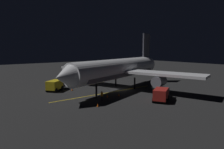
{
  "coord_description": "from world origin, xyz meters",
  "views": [
    {
      "loc": [
        -32.89,
        28.0,
        9.0
      ],
      "look_at": [
        0.0,
        2.0,
        3.5
      ],
      "focal_mm": 32.09,
      "sensor_mm": 36.0,
      "label": 1
    }
  ],
  "objects": [
    {
      "name": "catering_truck",
      "position": [
        -11.7,
        0.36,
        1.15
      ],
      "size": [
        4.52,
        5.81,
        2.19
      ],
      "color": "maroon",
      "rests_on": "ground_plane"
    },
    {
      "name": "airliner",
      "position": [
        0.18,
        -0.58,
        4.49
      ],
      "size": [
        34.88,
        35.62,
        12.87
      ],
      "color": "white",
      "rests_on": "ground_plane"
    },
    {
      "name": "apron_guide_stripe",
      "position": [
        -0.97,
        4.0,
        0.0
      ],
      "size": [
        0.25,
        24.46,
        0.01
      ],
      "primitive_type": "cube",
      "rotation": [
        0.0,
        0.0,
        0.0
      ],
      "color": "gold",
      "rests_on": "ground_plane"
    },
    {
      "name": "ground_plane",
      "position": [
        0.0,
        0.0,
        -0.1
      ],
      "size": [
        180.0,
        180.0,
        0.2
      ],
      "primitive_type": "cube",
      "color": "black"
    },
    {
      "name": "traffic_cone_under_wing",
      "position": [
        -4.1,
        6.35,
        0.25
      ],
      "size": [
        0.5,
        0.5,
        0.55
      ],
      "color": "#EA590F",
      "rests_on": "ground_plane"
    },
    {
      "name": "traffic_cone_near_left",
      "position": [
        5.35,
        8.68,
        0.25
      ],
      "size": [
        0.5,
        0.5,
        0.55
      ],
      "color": "#EA590F",
      "rests_on": "ground_plane"
    },
    {
      "name": "traffic_cone_near_right",
      "position": [
        -7.91,
        11.07,
        0.25
      ],
      "size": [
        0.5,
        0.5,
        0.55
      ],
      "color": "#EA590F",
      "rests_on": "ground_plane"
    },
    {
      "name": "ground_crew_worker",
      "position": [
        -5.45,
        8.54,
        0.89
      ],
      "size": [
        0.4,
        0.4,
        1.74
      ],
      "color": "black",
      "rests_on": "ground_plane"
    },
    {
      "name": "baggage_truck",
      "position": [
        7.72,
        11.19,
        1.17
      ],
      "size": [
        5.05,
        5.64,
        2.25
      ],
      "color": "gold",
      "rests_on": "ground_plane"
    },
    {
      "name": "traffic_cone_far",
      "position": [
        -4.59,
        3.97,
        0.25
      ],
      "size": [
        0.5,
        0.5,
        0.55
      ],
      "color": "#EA590F",
      "rests_on": "ground_plane"
    }
  ]
}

